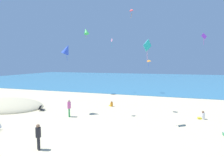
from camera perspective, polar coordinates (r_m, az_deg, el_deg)
The scene contains 15 objects.
ground_plane at distance 19.75m, azimuth 3.16°, elevation -10.93°, with size 120.00×120.00×0.00m, color beige.
ocean_water at distance 60.16m, azimuth 12.82°, elevation -0.31°, with size 120.00×60.00×0.05m, color teal.
dune_mound at distance 26.10m, azimuth -29.90°, elevation -7.67°, with size 9.39×6.57×1.94m, color #C4B58D.
beach_chair_far_left at distance 22.40m, azimuth -21.14°, elevation -8.70°, with size 0.72×0.59×0.58m.
person_2 at distance 19.88m, azimuth 26.30°, elevation -10.44°, with size 0.70×0.45×0.82m.
person_3 at distance 18.96m, azimuth -13.21°, elevation -8.60°, with size 0.48×0.48×1.74m.
person_5 at distance 22.92m, azimuth -0.17°, elevation -8.04°, with size 0.61×0.55×0.68m.
person_6 at distance 12.69m, azimuth -21.96°, elevation -16.00°, with size 0.45×0.45×1.63m.
kite_pink at distance 33.34m, azimuth -0.08°, elevation 11.69°, with size 0.46×0.46×1.63m.
kite_red at distance 21.14m, azimuth 6.00°, elevation 20.47°, with size 0.64×0.67×0.98m.
kite_blue at distance 19.86m, azimuth -13.93°, elevation 8.80°, with size 1.25×0.98×1.79m.
kite_purple at distance 27.51m, azimuth 26.73°, elevation 11.64°, with size 0.78×0.53×1.57m.
kite_orange at distance 32.89m, azimuth 11.30°, elevation 5.49°, with size 0.96×0.92×1.52m.
kite_teal at distance 16.03m, azimuth 10.95°, elevation 9.92°, with size 0.60×0.92×1.93m.
kite_green at distance 32.49m, azimuth -8.09°, elevation 14.36°, with size 1.41×1.39×1.75m.
Camera 1 is at (4.62, -8.43, 5.40)m, focal length 29.37 mm.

